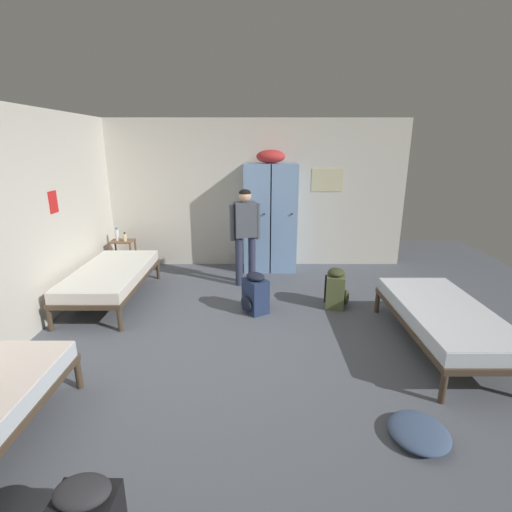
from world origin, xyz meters
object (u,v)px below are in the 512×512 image
Objects in this scene: locker_bank at (271,216)px; bed_right at (445,316)px; person_traveler at (246,229)px; backpack_navy at (256,294)px; clothes_pile_denim at (420,432)px; lotion_bottle at (126,237)px; shelf_unit at (124,253)px; bed_left_rear at (112,275)px; backpack_olive at (337,289)px; water_bottle at (118,235)px.

locker_bank is 3.32m from bed_right.
person_traveler is 1.23m from backpack_navy.
lotion_bottle is at bearing 132.09° from clothes_pile_denim.
person_traveler is at bearing -15.58° from shelf_unit.
person_traveler is 3.10× the size of clothes_pile_denim.
bed_right is at bearing -17.76° from bed_left_rear.
backpack_olive is 1.13× the size of clothes_pile_denim.
lotion_bottle is 2.75m from backpack_navy.
backpack_olive is (0.85, -1.63, -0.71)m from locker_bank.
person_traveler is 1.66m from backpack_olive.
locker_bank is at bearing 31.85° from bed_left_rear.
bed_right reaches higher than clothes_pile_denim.
bed_right is 3.00m from person_traveler.
bed_right is at bearing -41.65° from person_traveler.
backpack_olive reaches higher than clothes_pile_denim.
shelf_unit is 3.64× the size of lotion_bottle.
locker_bank is 4.24× the size of clothes_pile_denim.
backpack_olive reaches higher than bed_right.
shelf_unit is 1.27m from bed_left_rear.
lotion_bottle is at bearing 144.42° from backpack_navy.
shelf_unit is at bearing 149.50° from bed_right.
lotion_bottle is (-2.06, 0.55, -0.27)m from person_traveler.
person_traveler reaches higher than shelf_unit.
lotion_bottle is (-2.47, -0.22, -0.33)m from locker_bank.
bed_left_rear is at bearing -81.51° from lotion_bottle.
water_bottle is 3.80m from backpack_olive.
shelf_unit is 0.38× the size of person_traveler.
backpack_olive is (3.15, -0.21, -0.12)m from bed_left_rear.
bed_left_rear is 4.24m from clothes_pile_denim.
bed_right is (4.34, -2.55, 0.04)m from shelf_unit.
backpack_navy reaches higher than clothes_pile_denim.
shelf_unit is at bearing 150.26° from lotion_bottle.
bed_right is 3.90× the size of clothes_pile_denim.
person_traveler reaches higher than lotion_bottle.
shelf_unit is 5.27m from clothes_pile_denim.
backpack_navy is (2.37, -1.65, -0.41)m from water_bottle.
person_traveler reaches higher than backpack_navy.
water_bottle is at bearing 164.47° from person_traveler.
backpack_olive is at bearing 8.96° from backpack_navy.
clothes_pile_denim is (3.30, -2.64, -0.33)m from bed_left_rear.
water_bottle is (-2.21, 0.61, -0.24)m from person_traveler.
shelf_unit is 1.04× the size of backpack_olive.
locker_bank reaches higher than water_bottle.
water_bottle is at bearing 157.04° from backpack_olive.
lotion_bottle is at bearing 149.49° from bed_right.
backpack_navy is 2.60m from clothes_pile_denim.
water_bottle reaches higher than shelf_unit.
locker_bank is at bearing 3.48° from water_bottle.
lotion_bottle reaches higher than backpack_olive.
bed_left_rear is 4.29m from bed_right.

